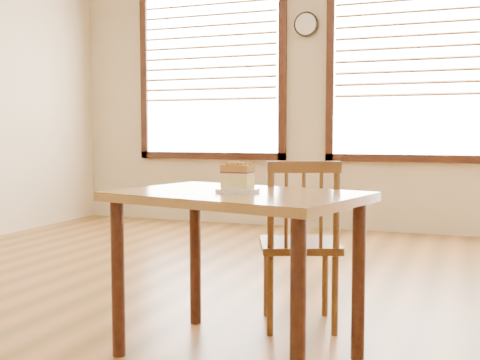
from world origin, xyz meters
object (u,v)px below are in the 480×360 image
(wall_clock, at_px, (306,24))
(cake_slice, at_px, (238,175))
(plate, at_px, (238,190))
(cafe_chair_main, at_px, (300,243))
(cafe_table_main, at_px, (237,218))

(wall_clock, relative_size, cake_slice, 1.91)
(wall_clock, relative_size, plate, 1.30)
(cafe_chair_main, height_order, cake_slice, cake_slice)
(cafe_chair_main, distance_m, plate, 0.61)
(cafe_table_main, bearing_deg, cafe_chair_main, 86.01)
(wall_clock, bearing_deg, cafe_chair_main, -75.77)
(wall_clock, distance_m, cafe_table_main, 4.10)
(plate, distance_m, cake_slice, 0.07)
(cafe_table_main, distance_m, cake_slice, 0.19)
(cake_slice, bearing_deg, wall_clock, 101.58)
(wall_clock, xyz_separation_m, cafe_table_main, (0.67, -3.75, -1.52))
(cafe_table_main, height_order, plate, plate)
(wall_clock, xyz_separation_m, cake_slice, (0.67, -3.74, -1.33))
(cafe_table_main, relative_size, plate, 5.96)
(plate, xyz_separation_m, cake_slice, (0.00, -0.00, 0.07))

